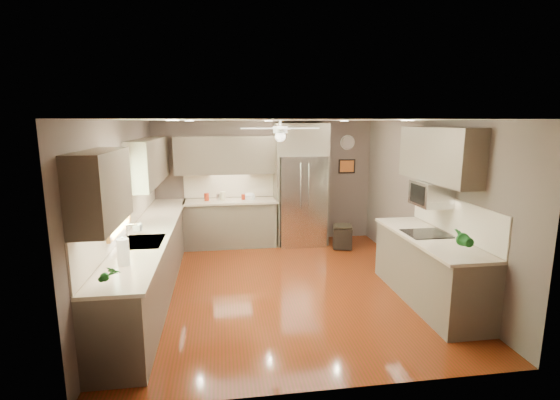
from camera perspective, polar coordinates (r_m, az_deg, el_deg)
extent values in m
plane|color=#4E260A|center=(6.37, 0.43, -11.95)|extent=(5.00, 5.00, 0.00)
plane|color=white|center=(5.87, 0.47, 11.17)|extent=(5.00, 5.00, 0.00)
plane|color=brown|center=(8.43, -2.14, 2.57)|extent=(4.50, 0.00, 4.50)
plane|color=brown|center=(3.63, 6.55, -8.88)|extent=(4.50, 0.00, 4.50)
plane|color=brown|center=(6.08, -21.02, -1.44)|extent=(0.00, 5.00, 5.00)
plane|color=brown|center=(6.71, 19.81, -0.25)|extent=(0.00, 5.00, 5.00)
cylinder|color=maroon|center=(8.12, -10.29, 0.43)|extent=(0.11, 0.11, 0.15)
cylinder|color=silver|center=(8.12, -8.65, 0.42)|extent=(0.09, 0.09, 0.13)
cylinder|color=beige|center=(8.13, -8.02, 0.58)|extent=(0.13, 0.13, 0.17)
cylinder|color=maroon|center=(8.14, -5.21, 0.45)|extent=(0.08, 0.08, 0.11)
imported|color=white|center=(5.95, -19.34, -3.60)|extent=(0.10, 0.11, 0.21)
imported|color=#17531B|center=(4.16, -22.80, -9.61)|extent=(0.17, 0.14, 0.27)
imported|color=#17531B|center=(5.27, 24.31, -4.95)|extent=(0.20, 0.17, 0.36)
imported|color=beige|center=(8.12, -4.28, 0.21)|extent=(0.30, 0.30, 0.06)
cube|color=brown|center=(6.37, -17.58, -8.14)|extent=(0.60, 4.70, 0.90)
cube|color=beige|center=(6.23, -17.69, -4.05)|extent=(0.65, 4.70, 0.04)
cube|color=beige|center=(6.23, -20.60, -1.60)|extent=(0.02, 4.70, 0.50)
cube|color=brown|center=(8.25, -6.90, -3.36)|extent=(1.85, 0.60, 0.90)
cube|color=beige|center=(8.13, -6.97, -0.17)|extent=(1.85, 0.65, 0.04)
cube|color=beige|center=(8.39, -7.07, 2.10)|extent=(1.85, 0.02, 0.50)
cube|color=brown|center=(4.41, -23.87, 1.50)|extent=(0.33, 1.20, 0.75)
cube|color=brown|center=(7.23, -17.84, 5.25)|extent=(0.33, 2.40, 0.75)
cube|color=brown|center=(8.16, -7.14, 6.28)|extent=(2.15, 0.33, 0.75)
cube|color=brown|center=(6.05, 21.33, 5.97)|extent=(0.33, 1.70, 0.75)
cube|color=#BFF2B2|center=(5.54, -22.18, 0.50)|extent=(0.01, 1.00, 0.80)
cube|color=brown|center=(5.48, -22.25, 4.93)|extent=(0.05, 1.12, 0.06)
cube|color=brown|center=(5.62, -21.62, -3.81)|extent=(0.05, 1.12, 0.06)
cube|color=brown|center=(5.03, -23.31, -0.58)|extent=(0.05, 0.06, 0.80)
cube|color=brown|center=(6.04, -20.78, 1.41)|extent=(0.05, 0.06, 0.80)
cube|color=silver|center=(5.62, -18.69, -5.69)|extent=(0.50, 0.70, 0.03)
cube|color=#262626|center=(5.63, -18.67, -6.03)|extent=(0.44, 0.62, 0.05)
cylinder|color=silver|center=(5.62, -20.78, -4.49)|extent=(0.02, 0.02, 0.24)
cylinder|color=silver|center=(5.58, -20.26, -3.29)|extent=(0.16, 0.02, 0.02)
cube|color=silver|center=(8.25, 2.98, -0.02)|extent=(0.92, 0.72, 1.82)
cube|color=black|center=(7.97, 3.44, -2.28)|extent=(0.88, 0.02, 0.02)
cube|color=black|center=(7.85, 3.50, 1.94)|extent=(0.01, 0.02, 1.00)
cylinder|color=silver|center=(7.80, 2.98, 1.89)|extent=(0.02, 0.02, 0.90)
cylinder|color=silver|center=(7.84, 4.13, 1.91)|extent=(0.02, 0.02, 0.90)
cube|color=brown|center=(8.16, 2.99, 8.53)|extent=(1.04, 0.60, 0.63)
cube|color=brown|center=(8.22, -0.52, -0.04)|extent=(0.06, 0.60, 1.82)
cube|color=brown|center=(8.41, 6.25, 0.15)|extent=(0.06, 0.60, 1.82)
cube|color=brown|center=(6.09, 20.13, -9.21)|extent=(0.65, 2.20, 0.90)
cube|color=beige|center=(5.94, 20.30, -4.95)|extent=(0.70, 2.20, 0.04)
cube|color=beige|center=(6.04, 23.23, -2.17)|extent=(0.02, 2.20, 0.50)
cube|color=black|center=(6.02, 19.86, -4.47)|extent=(0.56, 0.52, 0.01)
cube|color=silver|center=(6.09, 20.53, 0.82)|extent=(0.42, 0.55, 0.34)
cube|color=black|center=(5.99, 18.77, 0.78)|extent=(0.02, 0.40, 0.26)
cylinder|color=white|center=(6.16, 0.03, 10.79)|extent=(0.03, 0.03, 0.08)
cylinder|color=white|center=(6.16, 0.03, 9.86)|extent=(0.22, 0.22, 0.10)
sphere|color=white|center=(6.17, 0.03, 8.93)|extent=(0.16, 0.16, 0.16)
cube|color=white|center=(6.22, 3.27, 10.04)|extent=(0.48, 0.11, 0.01)
cube|color=white|center=(6.51, -0.42, 10.09)|extent=(0.11, 0.48, 0.01)
cube|color=white|center=(6.12, -3.26, 10.02)|extent=(0.48, 0.11, 0.01)
cube|color=white|center=(5.82, 0.54, 9.99)|extent=(0.11, 0.48, 0.01)
cylinder|color=white|center=(7.11, -12.62, 10.83)|extent=(0.14, 0.14, 0.01)
cylinder|color=white|center=(7.43, 9.03, 10.95)|extent=(0.14, 0.14, 0.01)
cylinder|color=white|center=(4.62, -14.86, 10.80)|extent=(0.14, 0.14, 0.01)
cylinder|color=white|center=(5.09, 17.52, 10.64)|extent=(0.14, 0.14, 0.01)
cylinder|color=white|center=(7.65, -1.63, 11.07)|extent=(0.14, 0.14, 0.01)
cylinder|color=white|center=(8.70, 9.47, 7.99)|extent=(0.30, 0.03, 0.30)
cylinder|color=silver|center=(8.69, 9.50, 7.98)|extent=(0.29, 0.00, 0.29)
cube|color=black|center=(8.74, 9.38, 4.71)|extent=(0.36, 0.03, 0.30)
cube|color=#AA5522|center=(8.72, 9.41, 4.70)|extent=(0.30, 0.01, 0.24)
cube|color=black|center=(8.14, 8.75, -5.26)|extent=(0.43, 0.43, 0.40)
cube|color=black|center=(8.07, 8.80, -3.65)|extent=(0.41, 0.41, 0.03)
cylinder|color=white|center=(4.75, -21.18, -6.90)|extent=(0.13, 0.13, 0.30)
cylinder|color=silver|center=(4.75, -21.19, -6.79)|extent=(0.03, 0.03, 0.33)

